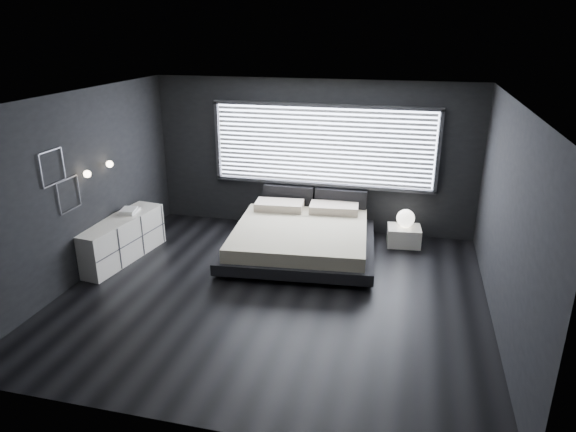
# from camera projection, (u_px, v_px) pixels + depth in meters

# --- Properties ---
(room) EXTENTS (6.04, 6.00, 2.80)m
(room) POSITION_uv_depth(u_px,v_px,m) (273.00, 203.00, 7.00)
(room) COLOR black
(room) RESTS_ON ground
(window) EXTENTS (4.14, 0.09, 1.52)m
(window) POSITION_uv_depth(u_px,v_px,m) (323.00, 146.00, 9.33)
(window) COLOR white
(window) RESTS_ON ground
(headboard) EXTENTS (1.96, 0.16, 0.52)m
(headboard) POSITION_uv_depth(u_px,v_px,m) (314.00, 201.00, 9.67)
(headboard) COLOR black
(headboard) RESTS_ON ground
(sconce_near) EXTENTS (0.18, 0.11, 0.11)m
(sconce_near) POSITION_uv_depth(u_px,v_px,m) (87.00, 174.00, 7.62)
(sconce_near) COLOR silver
(sconce_near) RESTS_ON ground
(sconce_far) EXTENTS (0.18, 0.11, 0.11)m
(sconce_far) POSITION_uv_depth(u_px,v_px,m) (109.00, 164.00, 8.16)
(sconce_far) COLOR silver
(sconce_far) RESTS_ON ground
(wall_art_upper) EXTENTS (0.01, 0.48, 0.48)m
(wall_art_upper) POSITION_uv_depth(u_px,v_px,m) (52.00, 167.00, 7.01)
(wall_art_upper) COLOR #47474C
(wall_art_upper) RESTS_ON ground
(wall_art_lower) EXTENTS (0.01, 0.48, 0.48)m
(wall_art_lower) POSITION_uv_depth(u_px,v_px,m) (69.00, 195.00, 7.40)
(wall_art_lower) COLOR #47474C
(wall_art_lower) RESTS_ON ground
(bed) EXTENTS (2.66, 2.56, 0.64)m
(bed) POSITION_uv_depth(u_px,v_px,m) (301.00, 237.00, 8.70)
(bed) COLOR black
(bed) RESTS_ON ground
(nightstand) EXTENTS (0.62, 0.53, 0.33)m
(nightstand) POSITION_uv_depth(u_px,v_px,m) (404.00, 236.00, 9.10)
(nightstand) COLOR white
(nightstand) RESTS_ON ground
(orb_lamp) EXTENTS (0.32, 0.32, 0.32)m
(orb_lamp) POSITION_uv_depth(u_px,v_px,m) (406.00, 218.00, 9.01)
(orb_lamp) COLOR white
(orb_lamp) RESTS_ON nightstand
(dresser) EXTENTS (0.73, 1.83, 0.71)m
(dresser) POSITION_uv_depth(u_px,v_px,m) (121.00, 239.00, 8.48)
(dresser) COLOR white
(dresser) RESTS_ON ground
(book_stack) EXTENTS (0.31, 0.39, 0.07)m
(book_stack) POSITION_uv_depth(u_px,v_px,m) (129.00, 211.00, 8.62)
(book_stack) COLOR white
(book_stack) RESTS_ON dresser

